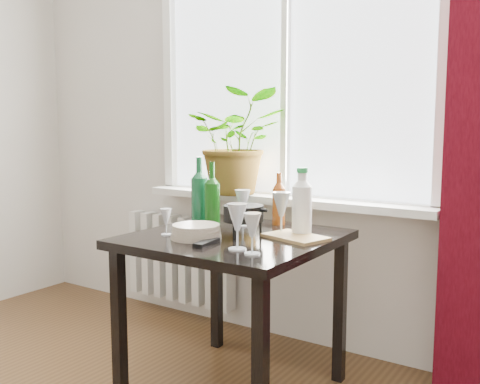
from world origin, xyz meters
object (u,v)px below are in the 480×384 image
Objects in this scene: wineglass_back_center at (281,212)px; tv_remote at (207,242)px; potted_plant at (237,142)px; fondue_pot at (243,221)px; radiator at (180,258)px; wineglass_front_right at (237,226)px; wineglass_far_right at (252,233)px; wineglass_back_left at (243,207)px; wine_bottle_left at (199,190)px; wineglass_front_left at (166,222)px; bottle_amber at (279,198)px; wine_bottle_right at (212,194)px; cleaning_bottle at (302,201)px; plate_stack at (196,232)px; table at (234,255)px; cutting_board at (296,237)px.

wineglass_back_center reaches higher than tv_remote.
fondue_pot is at bearing -53.86° from potted_plant.
wineglass_front_right reaches higher than radiator.
wineglass_far_right is (1.12, -0.90, 0.44)m from radiator.
wineglass_back_left is at bearing 166.05° from wineglass_back_center.
wine_bottle_left is 0.31m from wineglass_front_left.
radiator is 3.02× the size of bottle_amber.
potted_plant is 1.84× the size of wine_bottle_right.
wine_bottle_right reaches higher than wineglass_back_center.
bottle_amber is at bearing 80.34° from tv_remote.
cleaning_bottle is at bearing 50.66° from tv_remote.
plate_stack is (0.19, -0.27, -0.14)m from wine_bottle_left.
cleaning_bottle is at bearing 13.90° from wineglass_back_center.
radiator is 1.36× the size of potted_plant.
wineglass_far_right is at bearing -38.81° from radiator.
table is 6.92× the size of wineglass_front_left.
wine_bottle_right is at bearing 115.74° from tv_remote.
wineglass_back_left is (0.20, 0.09, -0.08)m from wine_bottle_left.
wineglass_front_right is at bearing -10.66° from tv_remote.
cleaning_bottle is 1.17× the size of cutting_board.
cleaning_bottle is 2.54× the size of wineglass_front_left.
wine_bottle_left is 0.48m from tv_remote.
wine_bottle_left is 0.23m from wineglass_back_left.
tv_remote is (-0.25, 0.04, -0.07)m from wineglass_far_right.
tv_remote is at bearing -122.06° from cleaning_bottle.
fondue_pot is at bearing -20.77° from wine_bottle_right.
wineglass_far_right is at bearing -17.41° from plate_stack.
wineglass_back_left is at bearing -132.45° from bottle_amber.
wine_bottle_right is 1.74× the size of wineglass_back_left.
wine_bottle_left is 1.81× the size of wineglass_front_right.
table is 1.45× the size of potted_plant.
wineglass_back_left is (-0.34, 0.04, -0.06)m from cleaning_bottle.
wineglass_back_left is 0.44m from tv_remote.
cleaning_bottle is 0.17m from cutting_board.
fondue_pot is at bearing 117.99° from wineglass_front_right.
wine_bottle_right reaches higher than plate_stack.
wineglass_back_left reaches higher than plate_stack.
wine_bottle_left is at bearing 158.23° from table.
wineglass_far_right is 1.07× the size of tv_remote.
wineglass_back_center is 0.40m from tv_remote.
table is 5.51× the size of tv_remote.
bottle_amber is at bearing 103.32° from wineglass_front_right.
table is (0.85, -0.63, 0.27)m from radiator.
wineglass_back_left is 0.38m from cutting_board.
wineglass_back_left is at bearing 45.26° from wine_bottle_right.
wine_bottle_right is (0.66, -0.54, 0.52)m from radiator.
wineglass_back_center is 1.61× the size of wineglass_front_left.
radiator is 1.42m from wineglass_front_right.
fondue_pot is at bearing 47.83° from plate_stack.
table is 0.22m from plate_stack.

